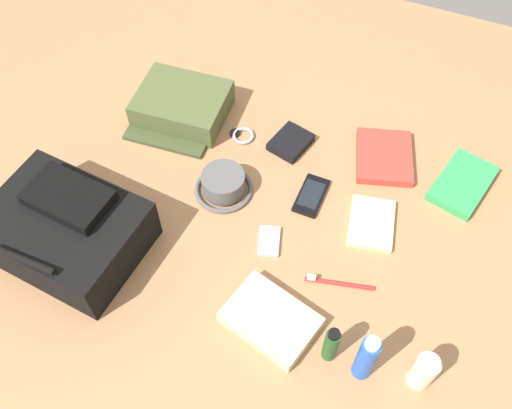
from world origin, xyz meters
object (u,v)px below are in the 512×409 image
cell_phone (311,195)px  wallet (291,142)px  travel_guidebook (384,157)px  bucket_hat (223,184)px  notepad (371,223)px  media_player (269,241)px  toothbrush (335,283)px  shampoo_bottle (331,344)px  folded_towel (271,319)px  lotion_bottle (424,371)px  deodorant_spray (366,358)px  paperback_novel (463,184)px  backpack (66,229)px  wristwatch (242,135)px  toiletry_pouch (182,106)px

cell_phone → wallet: size_ratio=1.13×
travel_guidebook → bucket_hat: bearing=36.3°
cell_phone → notepad: bearing=172.3°
notepad → media_player: bearing=22.5°
bucket_hat → toothbrush: bearing=157.6°
shampoo_bottle → folded_towel: shampoo_bottle is taller
cell_phone → toothbrush: 0.26m
media_player → folded_towel: bearing=112.9°
lotion_bottle → toothbrush: 0.28m
cell_phone → travel_guidebook: bearing=-125.8°
deodorant_spray → paperback_novel: deodorant_spray is taller
deodorant_spray → notepad: (0.08, -0.37, -0.07)m
media_player → notepad: notepad is taller
cell_phone → media_player: cell_phone is taller
media_player → toothbrush: (-0.19, 0.05, 0.00)m
paperback_novel → toothbrush: 0.46m
shampoo_bottle → media_player: shampoo_bottle is taller
media_player → travel_guidebook: bearing=-117.6°
backpack → wristwatch: (-0.25, -0.48, -0.06)m
bucket_hat → cell_phone: bearing=-162.5°
lotion_bottle → folded_towel: (0.34, 0.00, -0.04)m
shampoo_bottle → cell_phone: (0.18, -0.38, -0.05)m
toiletry_pouch → media_player: (-0.39, 0.30, -0.03)m
toothbrush → paperback_novel: bearing=-118.5°
deodorant_spray → wallet: 0.65m
paperback_novel → toothbrush: paperback_novel is taller
backpack → lotion_bottle: (-0.87, 0.00, -0.01)m
toiletry_pouch → wallet: 0.33m
travel_guidebook → folded_towel: size_ratio=1.08×
backpack → bucket_hat: 0.40m
backpack → wallet: size_ratio=3.41×
media_player → notepad: 0.26m
bucket_hat → media_player: (-0.17, 0.10, -0.02)m
paperback_novel → notepad: bearing=48.3°
deodorant_spray → travel_guidebook: size_ratio=0.77×
deodorant_spray → notepad: bearing=-77.1°
lotion_bottle → cell_phone: 0.52m
toothbrush → wallet: 0.44m
shampoo_bottle → wallet: 0.61m
toothbrush → shampoo_bottle: bearing=103.6°
paperback_novel → media_player: 0.54m
toiletry_pouch → shampoo_bottle: shampoo_bottle is taller
deodorant_spray → shampoo_bottle: deodorant_spray is taller
backpack → wristwatch: backpack is taller
paperback_novel → cell_phone: 0.40m
lotion_bottle → cell_phone: bearing=-44.3°
paperback_novel → folded_towel: (0.32, 0.55, 0.01)m
shampoo_bottle → paperback_novel: shampoo_bottle is taller
backpack → wristwatch: 0.55m
backpack → paperback_novel: size_ratio=1.73×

